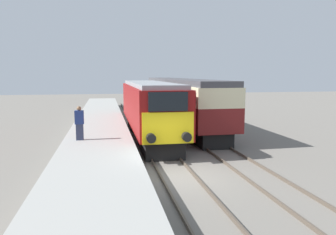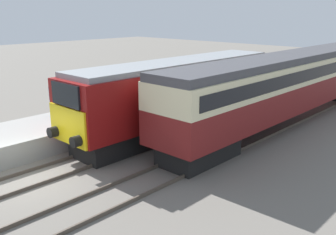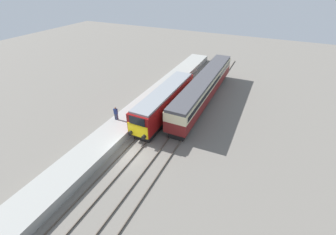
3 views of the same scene
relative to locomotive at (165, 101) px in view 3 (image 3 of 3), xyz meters
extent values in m
plane|color=slate|center=(0.00, -8.64, -2.10)|extent=(120.00, 120.00, 0.00)
cube|color=gray|center=(-3.30, -0.64, -1.61)|extent=(3.50, 50.00, 0.99)
cube|color=#4C4238|center=(-0.72, -3.64, -2.03)|extent=(0.07, 60.00, 0.14)
cube|color=#4C4238|center=(0.72, -3.64, -2.03)|extent=(0.07, 60.00, 0.14)
cube|color=#4C4238|center=(2.68, -3.64, -2.03)|extent=(0.07, 60.00, 0.14)
cube|color=#4C4238|center=(4.12, -3.64, -2.03)|extent=(0.07, 60.00, 0.14)
cube|color=black|center=(0.00, -4.16, -1.60)|extent=(2.03, 4.00, 1.00)
cube|color=black|center=(0.00, 4.24, -1.60)|extent=(2.03, 4.00, 1.00)
cube|color=maroon|center=(0.00, 0.04, 0.16)|extent=(2.70, 13.41, 2.53)
cube|color=yellow|center=(0.00, -6.70, -0.34)|extent=(2.48, 0.10, 1.52)
cube|color=black|center=(0.00, -6.70, 0.92)|extent=(1.89, 0.10, 0.91)
cube|color=gray|center=(0.00, 0.04, 1.54)|extent=(2.38, 12.87, 0.24)
cylinder|color=black|center=(-0.85, -6.91, -0.75)|extent=(0.44, 0.35, 0.44)
cylinder|color=black|center=(0.85, -6.91, -0.75)|extent=(0.44, 0.35, 0.44)
cube|color=black|center=(3.40, -2.51, -1.63)|extent=(1.89, 3.60, 0.95)
cube|color=black|center=(3.40, 14.48, -1.63)|extent=(1.89, 3.60, 0.95)
cube|color=maroon|center=(3.40, 5.98, -0.43)|extent=(2.70, 21.39, 1.45)
cube|color=beige|center=(3.40, 5.98, 0.87)|extent=(2.71, 21.39, 1.14)
cube|color=black|center=(3.40, 5.98, 0.87)|extent=(2.75, 20.53, 0.63)
cube|color=#424247|center=(3.40, 5.98, 1.63)|extent=(2.48, 21.39, 0.36)
cube|color=#2D334C|center=(-4.20, -4.88, -0.71)|extent=(0.36, 0.24, 0.82)
cube|color=navy|center=(-4.20, -4.88, 0.04)|extent=(0.44, 0.26, 0.68)
sphere|color=brown|center=(-4.20, -4.88, 0.50)|extent=(0.22, 0.22, 0.22)
camera|label=1|loc=(-2.89, -21.71, 2.19)|focal=35.00mm
camera|label=2|loc=(12.75, -14.33, 4.06)|focal=40.00mm
camera|label=3|loc=(11.30, -23.00, 13.91)|focal=24.00mm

